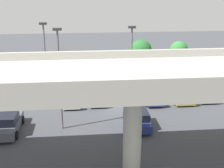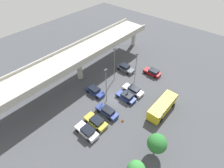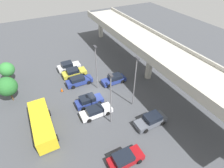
# 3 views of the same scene
# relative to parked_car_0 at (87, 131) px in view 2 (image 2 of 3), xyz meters

# --- Properties ---
(ground_plane) EXTENTS (95.40, 95.40, 0.00)m
(ground_plane) POSITION_rel_parked_car_0_xyz_m (9.84, 1.90, -0.78)
(ground_plane) COLOR #424449
(highway_overpass) EXTENTS (45.74, 7.01, 7.57)m
(highway_overpass) POSITION_rel_parked_car_0_xyz_m (9.84, 13.00, 5.53)
(highway_overpass) COLOR #ADAAA0
(highway_overpass) RESTS_ON ground_plane
(parked_car_0) EXTENTS (2.17, 4.55, 1.69)m
(parked_car_0) POSITION_rel_parked_car_0_xyz_m (0.00, 0.00, 0.00)
(parked_car_0) COLOR silver
(parked_car_0) RESTS_ON ground_plane
(parked_car_1) EXTENTS (2.26, 4.66, 1.50)m
(parked_car_1) POSITION_rel_parked_car_0_xyz_m (2.60, 0.32, -0.08)
(parked_car_1) COLOR gold
(parked_car_1) RESTS_ON ground_plane
(parked_car_2) EXTENTS (1.97, 4.82, 1.60)m
(parked_car_2) POSITION_rel_parked_car_0_xyz_m (5.72, 0.31, -0.02)
(parked_car_2) COLOR navy
(parked_car_2) RESTS_ON ground_plane
(parked_car_3) EXTENTS (2.07, 4.52, 1.55)m
(parked_car_3) POSITION_rel_parked_car_0_xyz_m (8.28, 6.32, -0.04)
(parked_car_3) COLOR navy
(parked_car_3) RESTS_ON ground_plane
(parked_car_4) EXTENTS (2.07, 4.46, 1.56)m
(parked_car_4) POSITION_rel_parked_car_0_xyz_m (11.47, -0.01, -0.05)
(parked_car_4) COLOR navy
(parked_car_4) RESTS_ON ground_plane
(parked_car_5) EXTENTS (2.04, 4.88, 1.49)m
(parked_car_5) POSITION_rel_parked_car_0_xyz_m (14.19, 0.10, -0.08)
(parked_car_5) COLOR silver
(parked_car_5) RESTS_ON ground_plane
(parked_car_6) EXTENTS (2.12, 4.75, 1.69)m
(parked_car_6) POSITION_rel_parked_car_0_xyz_m (19.45, 6.44, 0.00)
(parked_car_6) COLOR #515660
(parked_car_6) RESTS_ON ground_plane
(parked_car_7) EXTENTS (2.09, 4.32, 1.56)m
(parked_car_7) POSITION_rel_parked_car_0_xyz_m (22.67, 0.20, -0.04)
(parked_car_7) COLOR maroon
(parked_car_7) RESTS_ON ground_plane
(shuttle_bus) EXTENTS (7.94, 2.80, 2.47)m
(shuttle_bus) POSITION_rel_parked_car_0_xyz_m (13.52, -7.49, 0.71)
(shuttle_bus) COLOR gold
(shuttle_bus) RESTS_ON ground_plane
(lamp_post_near_aisle) EXTENTS (0.70, 0.35, 8.73)m
(lamp_post_near_aisle) POSITION_rel_parked_car_0_xyz_m (14.87, 6.26, 4.29)
(lamp_post_near_aisle) COLOR slate
(lamp_post_near_aisle) RESTS_ON ground_plane
(lamp_post_mid_lot) EXTENTS (0.70, 0.35, 8.34)m
(lamp_post_mid_lot) POSITION_rel_parked_car_0_xyz_m (8.37, 2.89, 4.09)
(lamp_post_mid_lot) COLOR slate
(lamp_post_mid_lot) RESTS_ON ground_plane
(lamp_post_by_overpass) EXTENTS (0.70, 0.35, 8.58)m
(lamp_post_by_overpass) POSITION_rel_parked_car_0_xyz_m (16.52, 1.47, 4.21)
(lamp_post_by_overpass) COLOR slate
(lamp_post_by_overpass) RESTS_ON ground_plane
(tree_front_centre) EXTENTS (3.11, 3.11, 4.48)m
(tree_front_centre) POSITION_rel_parked_car_0_xyz_m (4.81, -11.01, 2.14)
(tree_front_centre) COLOR brown
(tree_front_centre) RESTS_ON ground_plane
(traffic_cone) EXTENTS (0.44, 0.44, 0.70)m
(traffic_cone) POSITION_rel_parked_car_0_xyz_m (6.34, -3.15, -0.45)
(traffic_cone) COLOR black
(traffic_cone) RESTS_ON ground_plane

